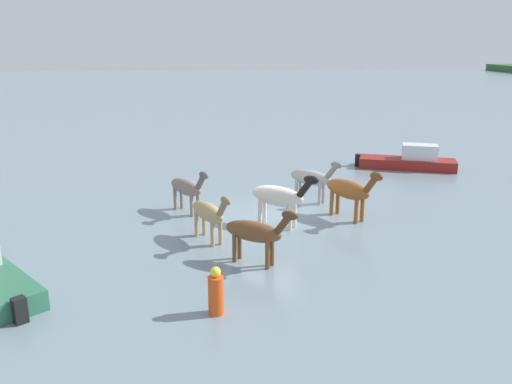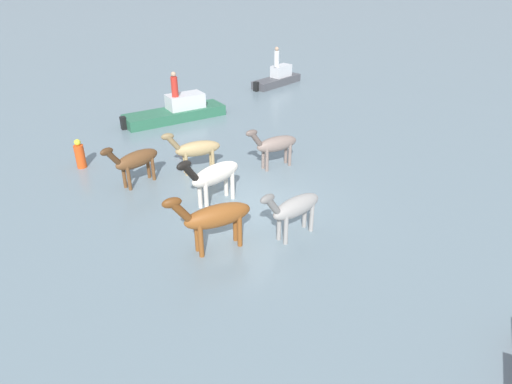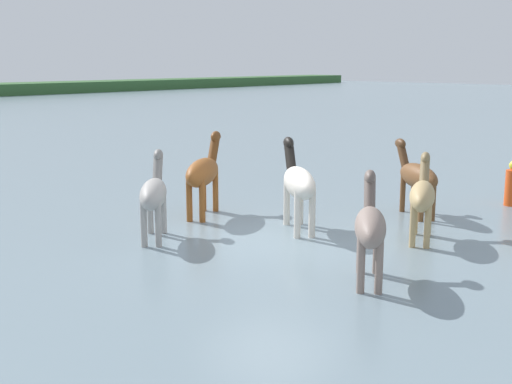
% 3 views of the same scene
% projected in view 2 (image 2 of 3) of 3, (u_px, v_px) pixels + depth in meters
% --- Properties ---
extents(ground_plane, '(182.78, 182.78, 0.00)m').
position_uv_depth(ground_plane, '(248.00, 203.00, 14.39)').
color(ground_plane, gray).
extents(horse_dark_mare, '(1.57, 1.96, 1.70)m').
position_uv_depth(horse_dark_mare, '(135.00, 160.00, 15.12)').
color(horse_dark_mare, brown).
rests_on(horse_dark_mare, ground_plane).
extents(horse_pinto_flank, '(2.07, 1.26, 1.67)m').
position_uv_depth(horse_pinto_flank, '(196.00, 149.00, 16.04)').
color(horse_pinto_flank, tan).
rests_on(horse_pinto_flank, ground_plane).
extents(horse_gray_outer, '(1.82, 2.11, 1.88)m').
position_uv_depth(horse_gray_outer, '(214.00, 175.00, 13.84)').
color(horse_gray_outer, silver).
rests_on(horse_gray_outer, ground_plane).
extents(horse_mid_herd, '(1.81, 1.79, 1.71)m').
position_uv_depth(horse_mid_herd, '(294.00, 208.00, 12.23)').
color(horse_mid_herd, '#9E9993').
rests_on(horse_mid_herd, ground_plane).
extents(horse_rear_stallion, '(1.99, 1.51, 1.70)m').
position_uv_depth(horse_rear_stallion, '(275.00, 144.00, 16.39)').
color(horse_rear_stallion, gray).
rests_on(horse_rear_stallion, ground_plane).
extents(horse_lead, '(2.26, 1.55, 1.87)m').
position_uv_depth(horse_lead, '(215.00, 217.00, 11.63)').
color(horse_lead, brown).
rests_on(horse_lead, ground_plane).
extents(boat_dinghy_port, '(3.04, 3.53, 1.31)m').
position_uv_depth(boat_dinghy_port, '(277.00, 80.00, 27.61)').
color(boat_dinghy_port, '#4C4C51').
rests_on(boat_dinghy_port, ground_plane).
extents(boat_skiff_near, '(4.81, 4.07, 1.35)m').
position_uv_depth(boat_skiff_near, '(177.00, 113.00, 21.69)').
color(boat_skiff_near, '#2D6B4C').
rests_on(boat_skiff_near, ground_plane).
extents(person_helmsman_aft, '(0.32, 0.32, 1.19)m').
position_uv_depth(person_helmsman_aft, '(277.00, 58.00, 26.80)').
color(person_helmsman_aft, silver).
rests_on(person_helmsman_aft, boat_dinghy_port).
extents(person_boatman_standing, '(0.32, 0.32, 1.19)m').
position_uv_depth(person_boatman_standing, '(174.00, 85.00, 20.83)').
color(person_boatman_standing, red).
rests_on(person_boatman_standing, boat_skiff_near).
extents(buoy_channel_marker, '(0.36, 0.36, 1.14)m').
position_uv_depth(buoy_channel_marker, '(80.00, 155.00, 16.59)').
color(buoy_channel_marker, '#E54C19').
rests_on(buoy_channel_marker, ground_plane).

